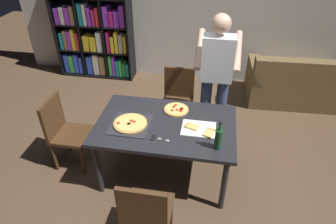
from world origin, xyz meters
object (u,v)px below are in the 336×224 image
at_px(chair_left_end, 63,129).
at_px(wine_bottle, 218,138).
at_px(pepperoni_pizza_on_tray, 130,124).
at_px(kitchen_scissors, 157,138).
at_px(person_serving_pizza, 216,75).
at_px(couch, 302,85).
at_px(chair_near_camera, 146,212).
at_px(dining_table, 166,129).
at_px(second_pizza_plain, 176,109).
at_px(bookshelf, 94,29).
at_px(chair_far_side, 178,96).

height_order(chair_left_end, wine_bottle, wine_bottle).
height_order(pepperoni_pizza_on_tray, kitchen_scissors, pepperoni_pizza_on_tray).
xyz_separation_m(person_serving_pizza, wine_bottle, (0.07, -1.05, -0.13)).
distance_m(couch, wine_bottle, 2.71).
bearing_deg(chair_near_camera, dining_table, 90.00).
relative_size(dining_table, second_pizza_plain, 5.28).
relative_size(wine_bottle, second_pizza_plain, 1.10).
relative_size(chair_left_end, bookshelf, 0.46).
bearing_deg(person_serving_pizza, pepperoni_pizza_on_tray, -135.93).
xyz_separation_m(wine_bottle, kitchen_scissors, (-0.61, 0.03, -0.11)).
height_order(person_serving_pizza, second_pizza_plain, person_serving_pizza).
bearing_deg(bookshelf, person_serving_pizza, -36.04).
bearing_deg(couch, second_pizza_plain, -136.80).
xyz_separation_m(dining_table, couch, (1.90, 1.99, -0.37)).
bearing_deg(chair_far_side, dining_table, -90.00).
xyz_separation_m(chair_far_side, pepperoni_pizza_on_tray, (-0.37, -1.06, 0.25)).
distance_m(couch, pepperoni_pizza_on_tray, 3.11).
xyz_separation_m(dining_table, chair_near_camera, (-0.00, -0.97, -0.16)).
bearing_deg(chair_left_end, second_pizza_plain, 11.65).
relative_size(chair_far_side, second_pizza_plain, 3.14).
relative_size(bookshelf, person_serving_pizza, 1.11).
relative_size(chair_far_side, bookshelf, 0.46).
bearing_deg(second_pizza_plain, chair_far_side, 96.20).
bearing_deg(wine_bottle, bookshelf, 130.66).
height_order(couch, kitchen_scissors, couch).
bearing_deg(chair_near_camera, pepperoni_pizza_on_tray, 112.85).
height_order(chair_left_end, pepperoni_pizza_on_tray, chair_left_end).
xyz_separation_m(dining_table, bookshelf, (-1.73, 2.37, 0.21)).
relative_size(dining_table, wine_bottle, 4.79).
height_order(dining_table, bookshelf, bookshelf).
height_order(kitchen_scissors, second_pizza_plain, second_pizza_plain).
xyz_separation_m(chair_near_camera, chair_left_end, (-1.24, 0.97, 0.00)).
xyz_separation_m(dining_table, wine_bottle, (0.57, -0.30, 0.19)).
relative_size(person_serving_pizza, second_pizza_plain, 6.11).
relative_size(dining_table, chair_far_side, 1.68).
distance_m(chair_left_end, bookshelf, 2.45).
bearing_deg(kitchen_scissors, pepperoni_pizza_on_tray, 151.11).
height_order(pepperoni_pizza_on_tray, second_pizza_plain, pepperoni_pizza_on_tray).
distance_m(chair_near_camera, wine_bottle, 0.95).
relative_size(dining_table, chair_left_end, 1.68).
bearing_deg(second_pizza_plain, wine_bottle, -49.57).
bearing_deg(pepperoni_pizza_on_tray, person_serving_pizza, 44.07).
xyz_separation_m(chair_far_side, kitchen_scissors, (-0.04, -1.24, 0.24)).
distance_m(bookshelf, pepperoni_pizza_on_tray, 2.81).
bearing_deg(bookshelf, wine_bottle, -49.34).
distance_m(dining_table, couch, 2.78).
bearing_deg(bookshelf, dining_table, -53.87).
relative_size(chair_near_camera, wine_bottle, 2.85).
bearing_deg(chair_near_camera, couch, 57.25).
xyz_separation_m(pepperoni_pizza_on_tray, wine_bottle, (0.94, -0.22, 0.10)).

